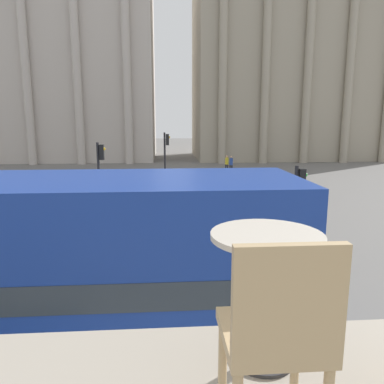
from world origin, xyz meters
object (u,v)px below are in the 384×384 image
Objects in this scene: plaza_building_right at (289,63)px; traffic_light_far at (166,155)px; cafe_chair_0 at (277,333)px; pedestrian_yellow at (227,163)px; traffic_light_near at (297,201)px; pedestrian_blue at (231,163)px; car_black at (114,182)px; plaza_building_left at (46,55)px; cafe_dining_table at (266,268)px; pedestrian_red at (301,187)px; traffic_light_mid at (100,171)px.

plaza_building_right reaches higher than traffic_light_far.
cafe_chair_0 is 0.56× the size of pedestrian_yellow.
traffic_light_near is 22.35m from pedestrian_blue.
pedestrian_blue is (0.31, -0.53, 0.00)m from pedestrian_yellow.
car_black is (-3.93, 24.44, -3.36)m from cafe_chair_0.
pedestrian_yellow is (9.29, 8.74, 0.23)m from car_black.
plaza_building_left is (-15.04, 49.00, 8.84)m from cafe_chair_0.
traffic_light_far is at bearing 109.20° from traffic_light_near.
pedestrian_yellow reaches higher than car_black.
traffic_light_far is 2.51× the size of pedestrian_yellow.
plaza_building_right is at bearing 72.65° from traffic_light_near.
cafe_dining_table is 0.45× the size of pedestrian_blue.
pedestrian_yellow is 13.81m from pedestrian_red.
cafe_dining_table is 20.52m from pedestrian_red.
cafe_chair_0 reaches higher than pedestrian_yellow.
car_black is 12.38m from pedestrian_red.
plaza_building_right is at bearing 57.71° from traffic_light_far.
pedestrian_yellow is at bearing 80.85° from cafe_dining_table.
plaza_building_right reaches higher than cafe_chair_0.
cafe_chair_0 reaches higher than traffic_light_near.
plaza_building_left is 29.59m from car_black.
traffic_light_far is at bearing 174.63° from pedestrian_blue.
traffic_light_near is at bearing 68.93° from cafe_dining_table.
plaza_building_right reaches higher than traffic_light_near.
cafe_dining_table is 0.17× the size of car_black.
plaza_building_left is at bearing 116.13° from traffic_light_near.
pedestrian_yellow is at bearing 86.33° from traffic_light_near.
pedestrian_red is (11.35, -4.92, 0.36)m from car_black.
traffic_light_near is (18.93, -38.60, -10.64)m from plaza_building_left.
cafe_chair_0 is at bearing 167.36° from car_black.
traffic_light_near is 1.87× the size of pedestrian_red.
cafe_dining_table is at bearing -108.14° from plaza_building_right.
pedestrian_blue is at bearing 80.17° from cafe_dining_table.
plaza_building_right is 31.23m from traffic_light_far.
plaza_building_left is 28.45m from pedestrian_yellow.
cafe_dining_table is at bearing -77.28° from traffic_light_mid.
pedestrian_blue reaches higher than car_black.
cafe_chair_0 is 33.28m from pedestrian_blue.
traffic_light_mid reaches higher than traffic_light_near.
cafe_chair_0 is at bearing -146.92° from pedestrian_red.
pedestrian_blue reaches higher than pedestrian_yellow.
pedestrian_yellow is at bearing 62.50° from pedestrian_red.
pedestrian_blue is at bearing -82.07° from pedestrian_yellow.
traffic_light_mid is at bearing -121.07° from plaza_building_right.
cafe_chair_0 is 33.75m from pedestrian_yellow.
traffic_light_far is at bearing -122.29° from plaza_building_right.
cafe_chair_0 is (-0.11, -0.58, -0.02)m from cafe_dining_table.
cafe_chair_0 is at bearing -164.34° from pedestrian_blue.
traffic_light_far reaches higher than pedestrian_red.
traffic_light_far is at bearing 64.09° from traffic_light_mid.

